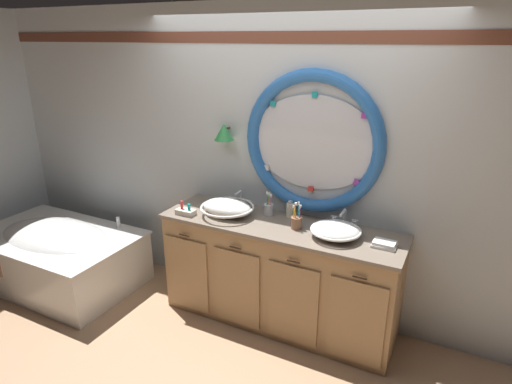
{
  "coord_description": "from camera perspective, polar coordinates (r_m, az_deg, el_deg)",
  "views": [
    {
      "loc": [
        1.36,
        -2.61,
        2.32
      ],
      "look_at": [
        -0.1,
        0.25,
        1.16
      ],
      "focal_mm": 30.06,
      "sensor_mm": 36.0,
      "label": 1
    }
  ],
  "objects": [
    {
      "name": "faucet_set_right",
      "position": [
        3.46,
        11.63,
        -3.6
      ],
      "size": [
        0.22,
        0.15,
        0.15
      ],
      "color": "silver",
      "rests_on": "vanity_counter"
    },
    {
      "name": "bathtub",
      "position": [
        4.69,
        -24.89,
        -7.35
      ],
      "size": [
        1.59,
        0.99,
        0.63
      ],
      "color": "white",
      "rests_on": "ground_plane"
    },
    {
      "name": "toiletry_basket",
      "position": [
        3.67,
        -9.34,
        -2.57
      ],
      "size": [
        0.16,
        0.09,
        0.12
      ],
      "color": "beige",
      "rests_on": "vanity_counter"
    },
    {
      "name": "soap_dispenser",
      "position": [
        3.58,
        4.58,
        -2.33
      ],
      "size": [
        0.06,
        0.07,
        0.15
      ],
      "color": "#EFE5C6",
      "rests_on": "vanity_counter"
    },
    {
      "name": "vanity_counter",
      "position": [
        3.66,
        3.0,
        -10.75
      ],
      "size": [
        1.99,
        0.59,
        0.91
      ],
      "color": "tan",
      "rests_on": "ground_plane"
    },
    {
      "name": "back_wall_assembly",
      "position": [
        3.6,
        4.21,
        3.87
      ],
      "size": [
        6.4,
        0.26,
        2.6
      ],
      "color": "silver",
      "rests_on": "ground_plane"
    },
    {
      "name": "faucet_set_left",
      "position": [
        3.79,
        -2.14,
        -1.09
      ],
      "size": [
        0.24,
        0.11,
        0.15
      ],
      "color": "silver",
      "rests_on": "vanity_counter"
    },
    {
      "name": "toothbrush_holder_right",
      "position": [
        3.37,
        5.41,
        -3.94
      ],
      "size": [
        0.09,
        0.09,
        0.22
      ],
      "color": "#996647",
      "rests_on": "vanity_counter"
    },
    {
      "name": "toothbrush_holder_left",
      "position": [
        3.6,
        1.68,
        -2.23
      ],
      "size": [
        0.08,
        0.08,
        0.21
      ],
      "color": "silver",
      "rests_on": "vanity_counter"
    },
    {
      "name": "ground_plane",
      "position": [
        3.75,
        -0.36,
        -18.31
      ],
      "size": [
        14.0,
        14.0,
        0.0
      ],
      "primitive_type": "plane",
      "color": "tan"
    },
    {
      "name": "folded_hand_towel",
      "position": [
        3.22,
        16.71,
        -6.68
      ],
      "size": [
        0.17,
        0.12,
        0.04
      ],
      "color": "white",
      "rests_on": "vanity_counter"
    },
    {
      "name": "sink_basin_left",
      "position": [
        3.6,
        -3.86,
        -2.06
      ],
      "size": [
        0.46,
        0.46,
        0.14
      ],
      "color": "white",
      "rests_on": "vanity_counter"
    },
    {
      "name": "sink_basin_right",
      "position": [
        3.26,
        10.56,
        -5.04
      ],
      "size": [
        0.38,
        0.38,
        0.11
      ],
      "color": "white",
      "rests_on": "vanity_counter"
    }
  ]
}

